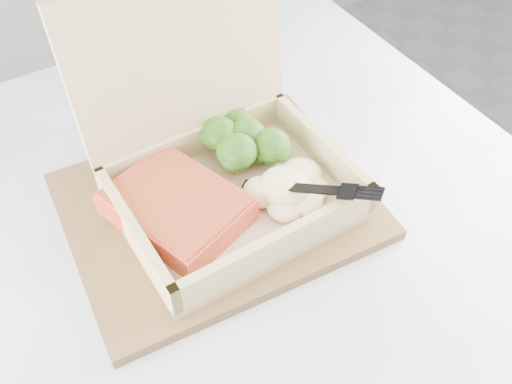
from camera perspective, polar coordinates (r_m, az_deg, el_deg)
cafe_table at (r=0.77m, az=-3.53°, el=-14.62°), size 0.86×0.86×0.74m
serving_tray at (r=0.64m, az=-3.88°, el=-1.37°), size 0.33×0.27×0.01m
takeout_container at (r=0.61m, az=-3.96°, el=4.12°), size 0.25×0.22×0.23m
salmon_fillet at (r=0.60m, az=-7.95°, el=-1.49°), size 0.15×0.17×0.03m
broccoli_pile at (r=0.66m, az=-0.88°, el=5.18°), size 0.11×0.11×0.04m
mashed_potatoes at (r=0.61m, az=2.94°, el=0.52°), size 0.10×0.08×0.03m
plastic_fork at (r=0.60m, az=1.59°, el=1.02°), size 0.11×0.13×0.03m
receipt at (r=0.76m, az=-12.50°, el=6.47°), size 0.10×0.16×0.00m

